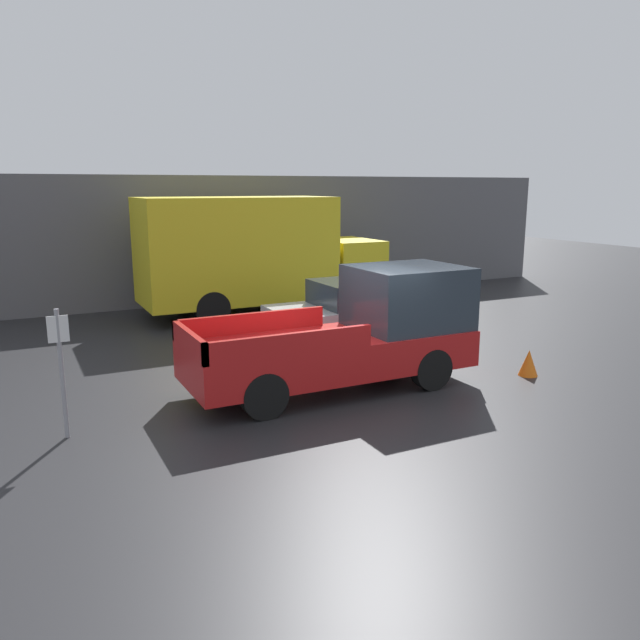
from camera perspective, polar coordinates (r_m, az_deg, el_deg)
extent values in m
plane|color=#232326|center=(11.80, 3.26, -6.55)|extent=(60.00, 60.00, 0.00)
cube|color=#56565B|center=(20.66, -10.92, 7.15)|extent=(28.00, 0.15, 4.12)
cube|color=red|center=(11.72, 1.00, -3.07)|extent=(5.46, 1.96, 0.68)
cube|color=#28333D|center=(12.38, 7.98, 2.11)|extent=(2.08, 1.84, 1.21)
cube|color=red|center=(11.94, -6.30, -0.25)|extent=(3.00, 0.10, 0.38)
cube|color=red|center=(10.26, -2.66, -2.24)|extent=(3.00, 0.10, 0.38)
cube|color=red|center=(10.65, -11.88, -1.95)|extent=(0.10, 1.96, 0.38)
cylinder|color=black|center=(13.34, 5.73, -2.58)|extent=(0.80, 0.26, 0.80)
cylinder|color=black|center=(11.98, 10.15, -4.43)|extent=(0.80, 0.26, 0.80)
cylinder|color=black|center=(11.94, -8.19, -4.42)|extent=(0.80, 0.26, 0.80)
cylinder|color=black|center=(10.39, -5.13, -6.88)|extent=(0.80, 0.26, 0.80)
cube|color=silver|center=(15.61, 3.72, 0.36)|extent=(4.57, 1.94, 0.63)
cube|color=#28333D|center=(15.57, 4.18, 2.61)|extent=(2.51, 1.71, 0.59)
cylinder|color=black|center=(17.12, 6.32, 0.45)|extent=(0.66, 0.22, 0.66)
cylinder|color=black|center=(15.72, 9.78, -0.71)|extent=(0.66, 0.22, 0.66)
cylinder|color=black|center=(15.79, -2.35, -0.49)|extent=(0.66, 0.22, 0.66)
cylinder|color=black|center=(14.26, 0.55, -1.86)|extent=(0.66, 0.22, 0.66)
cube|color=gold|center=(20.13, 2.53, 5.02)|extent=(1.61, 2.38, 1.65)
cube|color=gold|center=(18.53, -7.63, 6.43)|extent=(5.55, 2.51, 3.01)
cylinder|color=black|center=(21.08, 0.33, 3.15)|extent=(0.97, 0.30, 0.97)
cylinder|color=black|center=(19.14, 3.37, 2.21)|extent=(0.97, 0.30, 0.97)
cylinder|color=black|center=(19.47, -11.75, 2.15)|extent=(0.97, 0.30, 0.97)
cylinder|color=black|center=(17.35, -9.81, 1.02)|extent=(0.97, 0.30, 0.97)
cylinder|color=gray|center=(10.16, -22.52, -4.63)|extent=(0.07, 0.07, 2.01)
cube|color=silver|center=(9.98, -22.84, -0.77)|extent=(0.30, 0.02, 0.40)
cube|color=gold|center=(20.58, -10.04, 2.91)|extent=(0.45, 0.40, 1.08)
cone|color=orange|center=(13.36, 18.53, -3.73)|extent=(0.39, 0.39, 0.53)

